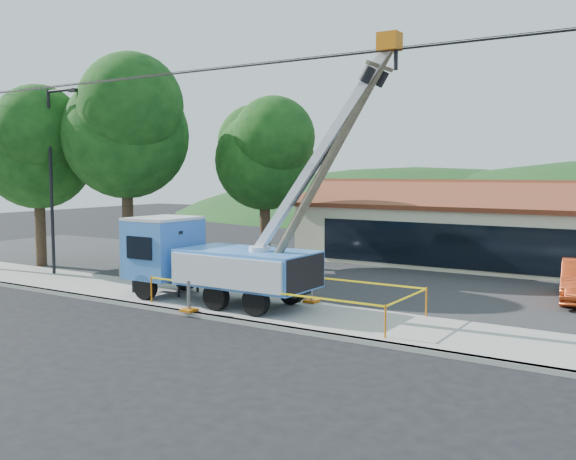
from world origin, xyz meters
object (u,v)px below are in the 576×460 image
at_px(utility_truck, 213,258).
at_px(car_white, 234,272).
at_px(leaning_pole, 322,173).
at_px(car_silver, 274,281).
at_px(bus_shelter, 167,245).

relative_size(utility_truck, car_white, 2.55).
height_order(leaning_pole, car_silver, leaning_pole).
xyz_separation_m(utility_truck, car_silver, (-1.08, 5.74, -1.85)).
bearing_deg(car_silver, utility_truck, -113.19).
xyz_separation_m(car_silver, car_white, (-3.15, 1.07, 0.00)).
bearing_deg(utility_truck, bus_shelter, 168.42).
distance_m(leaning_pole, bus_shelter, 8.22).
relative_size(car_silver, car_white, 1.10).
xyz_separation_m(utility_truck, car_white, (-4.23, 6.81, -1.85)).
distance_m(car_silver, car_white, 3.32).
height_order(bus_shelter, car_silver, bus_shelter).
height_order(bus_shelter, car_white, bus_shelter).
bearing_deg(car_white, utility_truck, -164.66).
height_order(leaning_pole, bus_shelter, leaning_pole).
relative_size(bus_shelter, car_silver, 0.59).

